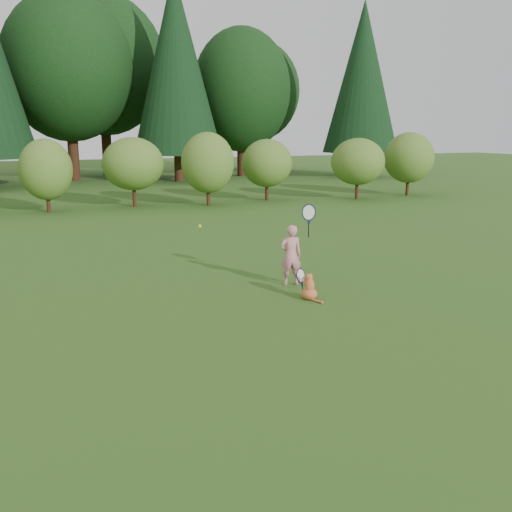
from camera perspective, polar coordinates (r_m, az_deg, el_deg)
name	(u,v)px	position (r m, az deg, el deg)	size (l,w,h in m)	color
ground	(263,309)	(9.27, 0.67, -5.33)	(100.00, 100.00, 0.00)	#345618
shrub_row	(128,170)	(21.48, -12.70, 8.38)	(28.00, 3.00, 2.80)	#496C21
woodland_backdrop	(89,34)	(31.69, -16.34, 20.50)	(48.00, 10.00, 15.00)	black
child	(291,254)	(10.57, 3.56, 0.24)	(0.65, 0.36, 1.70)	#D7808D
cat	(309,286)	(9.80, 5.32, -2.96)	(0.34, 0.63, 0.62)	#BF5224
tennis_ball	(200,226)	(10.76, -5.65, 2.98)	(0.07, 0.07, 0.07)	#C4E21A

